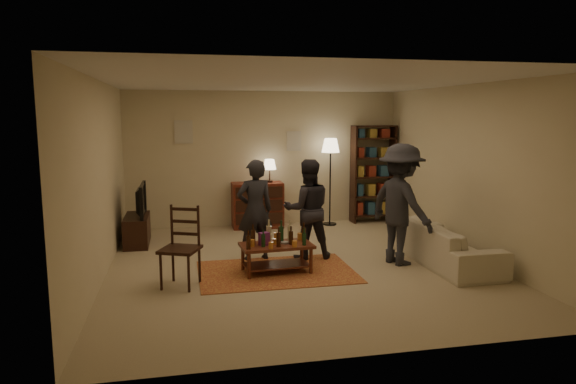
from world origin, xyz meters
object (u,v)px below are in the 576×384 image
object	(u,v)px
dining_chair	(182,243)
coffee_table	(276,246)
sofa	(446,244)
person_left	(255,210)
dresser	(258,204)
bookshelf	(373,173)
floor_lamp	(330,152)
tv_stand	(137,222)
person_right	(307,209)
person_by_sofa	(401,204)

from	to	relation	value
dining_chair	coffee_table	bearing A→B (deg)	35.30
sofa	person_left	world-z (taller)	person_left
dresser	bookshelf	xyz separation A→B (m)	(2.44, 0.07, 0.56)
dresser	floor_lamp	bearing A→B (deg)	-2.46
tv_stand	person_left	bearing A→B (deg)	-36.55
tv_stand	floor_lamp	distance (m)	3.98
person_left	tv_stand	bearing A→B (deg)	-45.23
person_right	person_by_sofa	world-z (taller)	person_by_sofa
dresser	person_by_sofa	bearing A→B (deg)	-59.86
dining_chair	bookshelf	xyz separation A→B (m)	(3.94, 3.35, 0.47)
dining_chair	dresser	world-z (taller)	dresser
dresser	bookshelf	distance (m)	2.50
dining_chair	person_by_sofa	bearing A→B (deg)	29.25
dining_chair	dresser	xyz separation A→B (m)	(1.50, 3.28, -0.09)
dining_chair	sofa	xyz separation A→B (m)	(3.90, 0.17, -0.26)
dining_chair	sofa	bearing A→B (deg)	25.73
tv_stand	dresser	size ratio (longest dim) A/B	0.78
coffee_table	sofa	xyz separation A→B (m)	(2.59, -0.11, -0.07)
sofa	person_left	xyz separation A→B (m)	(-2.78, 0.82, 0.48)
sofa	person_by_sofa	size ratio (longest dim) A/B	1.15
bookshelf	person_by_sofa	size ratio (longest dim) A/B	1.11
dresser	person_by_sofa	xyz separation A→B (m)	(1.71, -2.95, 0.43)
sofa	floor_lamp	bearing A→B (deg)	16.74
sofa	person_right	bearing A→B (deg)	69.33
coffee_table	person_by_sofa	size ratio (longest dim) A/B	0.58
dining_chair	person_by_sofa	distance (m)	3.25
tv_stand	bookshelf	size ratio (longest dim) A/B	0.52
person_right	person_by_sofa	distance (m)	1.42
dining_chair	sofa	size ratio (longest dim) A/B	0.51
person_by_sofa	dresser	bearing A→B (deg)	10.89
tv_stand	sofa	bearing A→B (deg)	-25.34
sofa	person_by_sofa	bearing A→B (deg)	76.14
bookshelf	person_by_sofa	xyz separation A→B (m)	(-0.73, -3.01, -0.13)
sofa	person_right	distance (m)	2.16
coffee_table	floor_lamp	size ratio (longest dim) A/B	0.59
dresser	sofa	distance (m)	3.93
bookshelf	sofa	world-z (taller)	bookshelf
coffee_table	floor_lamp	xyz separation A→B (m)	(1.67, 2.94, 1.12)
dining_chair	tv_stand	distance (m)	2.49
floor_lamp	tv_stand	bearing A→B (deg)	-167.15
tv_stand	coffee_table	bearing A→B (deg)	-45.44
tv_stand	sofa	xyz separation A→B (m)	(4.64, -2.20, -0.08)
dresser	person_right	size ratio (longest dim) A/B	0.87
sofa	person_right	size ratio (longest dim) A/B	1.34
dresser	bookshelf	world-z (taller)	bookshelf
floor_lamp	person_left	size ratio (longest dim) A/B	1.13
dining_chair	floor_lamp	xyz separation A→B (m)	(2.98, 3.22, 0.93)
dresser	person_right	world-z (taller)	person_right
tv_stand	person_left	size ratio (longest dim) A/B	0.68
dining_chair	floor_lamp	distance (m)	4.48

